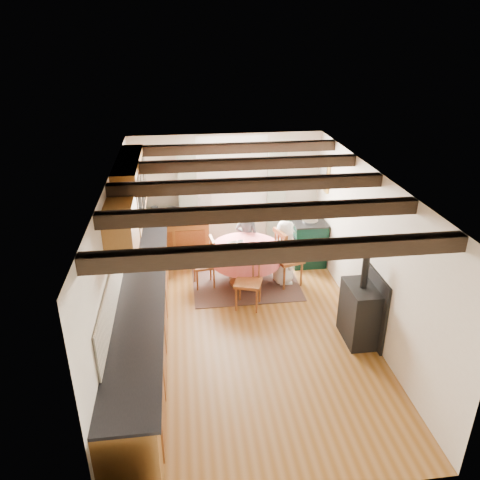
{
  "coord_description": "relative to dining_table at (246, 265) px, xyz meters",
  "views": [
    {
      "loc": [
        -0.86,
        -5.78,
        4.21
      ],
      "look_at": [
        0.0,
        0.8,
        1.15
      ],
      "focal_mm": 35.07,
      "sensor_mm": 36.0,
      "label": 1
    }
  ],
  "objects": [
    {
      "name": "cast_iron_stove",
      "position": [
        1.4,
        -1.81,
        0.31
      ],
      "size": [
        0.41,
        0.68,
        1.36
      ],
      "primitive_type": null,
      "color": "black",
      "rests_on": "floor"
    },
    {
      "name": "beam_a",
      "position": [
        -0.18,
        -3.42,
        1.94
      ],
      "size": [
        3.6,
        0.16,
        0.16
      ],
      "primitive_type": "cube",
      "color": "black",
      "rests_on": "ceiling"
    },
    {
      "name": "curtain_right",
      "position": [
        0.77,
        1.23,
        0.73
      ],
      "size": [
        0.35,
        0.1,
        2.1
      ],
      "primitive_type": "cube",
      "color": "#A6A8A3",
      "rests_on": "wall_back"
    },
    {
      "name": "wall_front",
      "position": [
        -0.18,
        -4.17,
        0.83
      ],
      "size": [
        3.6,
        0.0,
        2.4
      ],
      "primitive_type": "cube",
      "color": "silver",
      "rests_on": "ground"
    },
    {
      "name": "splash_back",
      "position": [
        -1.18,
        1.31,
        0.83
      ],
      "size": [
        1.4,
        0.02,
        0.55
      ],
      "primitive_type": "cube",
      "color": "beige",
      "rests_on": "wall_back"
    },
    {
      "name": "bowl_a",
      "position": [
        -0.21,
        0.04,
        0.39
      ],
      "size": [
        0.27,
        0.27,
        0.05
      ],
      "primitive_type": "imported",
      "rotation": [
        0.0,
        0.0,
        0.27
      ],
      "color": "silver",
      "rests_on": "dining_table"
    },
    {
      "name": "child_right",
      "position": [
        0.68,
        -0.03,
        0.22
      ],
      "size": [
        0.42,
        0.6,
        1.17
      ],
      "primitive_type": "imported",
      "rotation": [
        0.0,
        0.0,
        1.49
      ],
      "color": "white",
      "rests_on": "floor"
    },
    {
      "name": "cup",
      "position": [
        -0.08,
        0.05,
        0.41
      ],
      "size": [
        0.11,
        0.11,
        0.09
      ],
      "primitive_type": "imported",
      "rotation": [
        0.0,
        0.0,
        1.74
      ],
      "color": "silver",
      "rests_on": "dining_table"
    },
    {
      "name": "wall_right",
      "position": [
        1.62,
        -1.42,
        0.83
      ],
      "size": [
        0.0,
        5.5,
        2.4
      ],
      "primitive_type": "cube",
      "color": "silver",
      "rests_on": "ground"
    },
    {
      "name": "wall_picture",
      "position": [
        1.59,
        0.88,
        1.33
      ],
      "size": [
        0.04,
        0.5,
        0.6
      ],
      "primitive_type": "cube",
      "color": "gold",
      "rests_on": "wall_right"
    },
    {
      "name": "dining_table",
      "position": [
        0.0,
        0.0,
        0.0
      ],
      "size": [
        1.22,
        1.22,
        0.73
      ],
      "primitive_type": null,
      "color": "#C8556C",
      "rests_on": "floor"
    },
    {
      "name": "canister_wide",
      "position": [
        -1.25,
        1.02,
        0.66
      ],
      "size": [
        0.19,
        0.19,
        0.21
      ],
      "primitive_type": "cylinder",
      "color": "#262628",
      "rests_on": "worktop_back"
    },
    {
      "name": "wall_left",
      "position": [
        -1.98,
        -1.42,
        0.83
      ],
      "size": [
        0.0,
        5.5,
        2.4
      ],
      "primitive_type": "cube",
      "color": "silver",
      "rests_on": "ground"
    },
    {
      "name": "chair_near",
      "position": [
        -0.07,
        -0.75,
        0.12
      ],
      "size": [
        0.53,
        0.54,
        0.96
      ],
      "primitive_type": null,
      "rotation": [
        0.0,
        0.0,
        -0.32
      ],
      "color": "brown",
      "rests_on": "floor"
    },
    {
      "name": "splash_left",
      "position": [
        -1.96,
        -1.12,
        0.83
      ],
      "size": [
        0.02,
        4.5,
        0.55
      ],
      "primitive_type": "cube",
      "color": "beige",
      "rests_on": "wall_left"
    },
    {
      "name": "ceiling",
      "position": [
        -0.18,
        -1.42,
        2.03
      ],
      "size": [
        3.6,
        5.5,
        0.0
      ],
      "primitive_type": "cube",
      "color": "white",
      "rests_on": "ground"
    },
    {
      "name": "curtain_left",
      "position": [
        -0.93,
        1.23,
        0.73
      ],
      "size": [
        0.35,
        0.1,
        2.1
      ],
      "primitive_type": "cube",
      "color": "#A6A8A3",
      "rests_on": "wall_back"
    },
    {
      "name": "floor",
      "position": [
        -0.18,
        -1.42,
        -0.37
      ],
      "size": [
        3.6,
        5.5,
        0.0
      ],
      "primitive_type": "cube",
      "color": "brown",
      "rests_on": "ground"
    },
    {
      "name": "beam_d",
      "position": [
        -0.18,
        -0.42,
        1.94
      ],
      "size": [
        3.6,
        0.16,
        0.16
      ],
      "primitive_type": "cube",
      "color": "black",
      "rests_on": "ceiling"
    },
    {
      "name": "window_pane",
      "position": [
        -0.08,
        1.32,
        1.23
      ],
      "size": [
        1.2,
        0.01,
        1.4
      ],
      "primitive_type": "cube",
      "color": "white",
      "rests_on": "wall_back"
    },
    {
      "name": "chair_right",
      "position": [
        0.74,
        -0.09,
        0.16
      ],
      "size": [
        0.58,
        0.57,
        1.05
      ],
      "primitive_type": null,
      "rotation": [
        0.0,
        0.0,
        1.87
      ],
      "color": "brown",
      "rests_on": "floor"
    },
    {
      "name": "worktop_left",
      "position": [
        -1.66,
        -1.42,
        0.53
      ],
      "size": [
        0.64,
        5.3,
        0.04
      ],
      "primitive_type": "cube",
      "color": "black",
      "rests_on": "base_cabinet_left"
    },
    {
      "name": "worktop_back",
      "position": [
        -1.23,
        1.01,
        0.53
      ],
      "size": [
        1.3,
        0.64,
        0.04
      ],
      "primitive_type": "cube",
      "color": "black",
      "rests_on": "base_cabinet_back"
    },
    {
      "name": "chair_left",
      "position": [
        -0.73,
        0.03,
        0.08
      ],
      "size": [
        0.44,
        0.43,
        0.9
      ],
      "primitive_type": null,
      "rotation": [
        0.0,
        0.0,
        -1.46
      ],
      "color": "brown",
      "rests_on": "floor"
    },
    {
      "name": "base_cabinet_back",
      "position": [
        -1.23,
        1.03,
        0.07
      ],
      "size": [
        1.3,
        0.6,
        0.88
      ],
      "primitive_type": "cube",
      "color": "brown",
      "rests_on": "floor"
    },
    {
      "name": "wall_cabinet_glass",
      "position": [
        -1.81,
        -0.22,
        1.58
      ],
      "size": [
        0.34,
        1.8,
        0.9
      ],
      "primitive_type": "cube",
      "color": "brown",
      "rests_on": "wall_left"
    },
    {
      "name": "window_frame",
      "position": [
        -0.08,
        1.31,
        1.23
      ],
      "size": [
        1.34,
        0.03,
        1.54
      ],
      "primitive_type": "cube",
      "color": "white",
      "rests_on": "wall_back"
    },
    {
      "name": "aga_range",
      "position": [
        1.29,
        0.81,
        0.08
      ],
      "size": [
        0.62,
        0.96,
        0.88
      ],
      "primitive_type": null,
      "color": "black",
      "rests_on": "floor"
    },
    {
      "name": "rug",
      "position": [
        0.0,
        0.0,
        -0.36
      ],
      "size": [
        1.87,
        1.45,
        0.01
      ],
      "primitive_type": "cube",
      "color": "#54312B",
      "rests_on": "floor"
    },
    {
      "name": "wall_cabinet_solid",
      "position": [
        -1.81,
        -1.72,
        1.53
      ],
      "size": [
        0.34,
        0.9,
        0.7
      ],
      "primitive_type": "cube",
      "color": "brown",
      "rests_on": "wall_left"
    },
    {
      "name": "base_cabinet_left",
      "position": [
        -1.68,
        -1.42,
        0.07
      ],
      "size": [
        0.6,
        5.3,
        0.88
      ],
      "primitive_type": "cube",
      "color": "brown",
      "rests_on": "floor"
    },
    {
      "name": "beam_b",
      "position": [
        -0.18,
        -2.42,
        1.94
      ],
      "size": [
        3.6,
        0.16,
        0.16
      ],
      "primitive_type": "cube",
      "color": "black",
      "rests_on": "ceiling"
    },
    {
      "name": "bowl_b",
      "position": [
        -0.29,
        -0.3,
        0.4
      ],
      "size": [
        0.26,
        0.26,
        0.06
      ],
      "primitive_type": "imported",
      "rotation": [
        0.0,
        0.0,
        4.01
      ],
      "color": "silver",
      "rests_on": "dining_table"
    },
    {
      "name": "curtain_rod",
      "position": [
        -0.08,
        1.23,
        1.83
      ],
      "size": [
        2.0,
        0.03,
        0.03
      ],
      "primitive_type": "cylinder",
      "rotation": [
        0.0,
        1.57,
        0.0
      ],
      "color": "black",
      "rests_on": "wall_back"
    },
    {
      "name": "beam_c",
      "position": [
        -0.18,
        -1.42,
        1.94
      ],
      "size": [
        3.6,
        0.16,
        0.16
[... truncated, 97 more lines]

